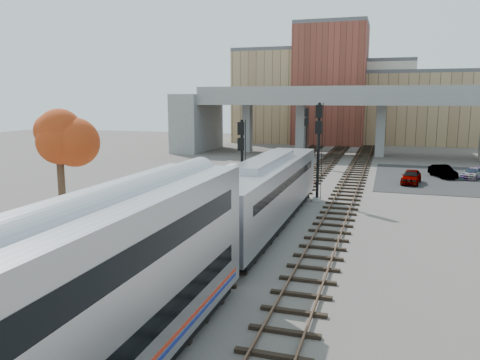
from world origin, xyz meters
The scene contains 15 objects.
ground centered at (0.00, 0.00, 0.00)m, with size 160.00×160.00×0.00m, color #47423D.
platform centered at (-7.25, 0.00, 0.17)m, with size 4.50×60.00×0.35m, color #9E9E99.
yellow_strip centered at (-5.35, 0.00, 0.35)m, with size 0.70×60.00×0.01m, color yellow.
tracks centered at (0.93, 12.50, 0.08)m, with size 10.70×95.00×0.25m.
overpass centered at (4.92, 45.00, 5.81)m, with size 54.00×12.00×9.50m.
buildings_far centered at (1.26, 66.57, 7.88)m, with size 43.00×21.00×20.60m.
parking_lot centered at (14.00, 28.00, 0.02)m, with size 14.00×18.00×0.04m, color black.
locomotive centered at (1.00, 5.60, 2.28)m, with size 3.02×19.05×4.10m.
signal_mast_near centered at (-1.10, 7.35, 3.13)m, with size 0.60×0.64×6.52m.
signal_mast_mid centered at (3.00, 13.74, 3.85)m, with size 0.60×0.64×7.57m.
signal_mast_far centered at (-1.10, 32.67, 3.36)m, with size 0.60×0.64×6.84m.
tree centered at (-10.68, 1.45, 5.80)m, with size 3.60×3.60×7.81m.
car_a centered at (10.28, 23.94, 0.70)m, with size 1.57×3.90×1.33m, color #99999E.
car_b centered at (13.45, 28.57, 0.66)m, with size 1.32×3.78×1.25m, color #99999E.
car_c centered at (16.22, 28.65, 0.58)m, with size 1.51×3.70×1.07m, color #99999E.
Camera 1 is at (8.00, -21.79, 7.87)m, focal length 35.00 mm.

